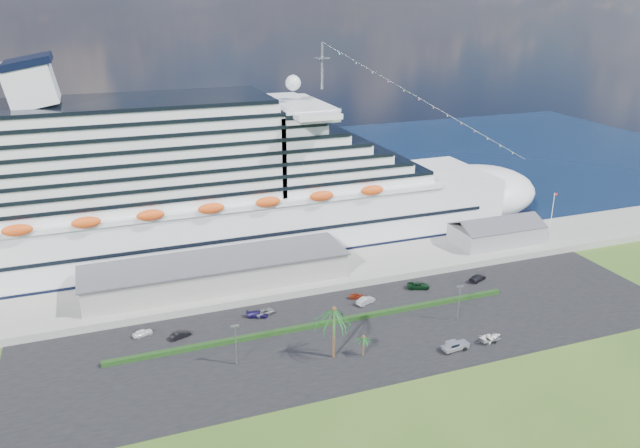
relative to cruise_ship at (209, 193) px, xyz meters
name	(u,v)px	position (x,y,z in m)	size (l,w,h in m)	color
ground	(390,358)	(21.53, -64.00, -16.69)	(420.00, 420.00, 0.00)	#33531B
asphalt_lot	(366,331)	(21.53, -53.00, -16.63)	(140.00, 38.00, 0.12)	black
wharf	(318,272)	(21.53, -24.00, -15.79)	(240.00, 20.00, 1.80)	gray
water	(235,180)	(21.53, 66.00, -16.68)	(420.00, 160.00, 0.02)	black
cruise_ship	(209,193)	(0.00, 0.00, 0.00)	(191.00, 38.00, 54.00)	silver
terminal_building	(217,272)	(-3.47, -24.00, -11.68)	(61.00, 15.00, 6.30)	gray
port_shed	(497,233)	(73.53, -24.00, -12.30)	(24.00, 12.31, 7.37)	gray
flagpole	(552,212)	(91.57, -24.00, -8.43)	(1.08, 0.16, 12.00)	silver
hedge	(322,324)	(13.53, -48.00, -16.12)	(88.00, 1.10, 0.90)	black
lamp_post_left	(236,340)	(-6.47, -56.00, -11.35)	(1.60, 0.35, 8.27)	gray
lamp_post_right	(459,299)	(41.53, -56.00, -11.35)	(1.60, 0.35, 8.27)	gray
palm_tall	(334,315)	(11.53, -60.00, -7.49)	(8.82, 8.82, 11.13)	#47301E
palm_short	(363,339)	(17.03, -61.50, -13.03)	(3.53, 3.53, 4.56)	#47301E
parked_car_0	(143,333)	(-22.07, -39.12, -15.89)	(1.61, 4.01, 1.37)	white
parked_car_1	(180,335)	(-15.03, -42.60, -15.87)	(1.50, 4.29, 1.41)	black
parked_car_2	(265,312)	(3.64, -39.13, -15.90)	(2.22, 4.82, 1.34)	slate
parked_car_3	(257,314)	(1.83, -39.59, -15.90)	(1.88, 4.63, 1.34)	#1D164D
parked_car_4	(357,296)	(25.54, -39.08, -15.93)	(1.51, 3.76, 1.28)	maroon
parked_car_5	(366,300)	(26.36, -42.07, -15.79)	(1.65, 4.73, 1.56)	#ACADB4
parked_car_6	(418,286)	(41.21, -39.33, -15.84)	(2.45, 5.32, 1.48)	black
parked_car_7	(477,278)	(56.73, -40.57, -15.81)	(2.14, 5.26, 1.53)	black
pickup_truck	(455,345)	(34.62, -66.01, -15.52)	(5.63, 2.53, 1.93)	black
boat_trailer	(491,337)	(43.02, -65.80, -15.53)	(5.53, 3.72, 1.57)	gray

